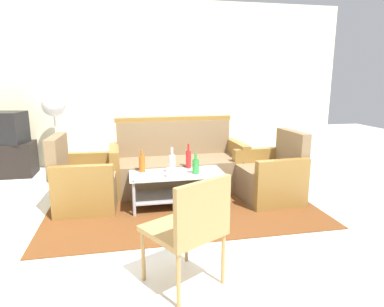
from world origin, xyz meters
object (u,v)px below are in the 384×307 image
at_px(bottle_green, 196,166).
at_px(bottle_orange, 142,163).
at_px(coffee_table, 176,183).
at_px(couch, 178,166).
at_px(wicker_chair, 191,224).
at_px(pedestal_fan, 54,110).
at_px(bottle_clear, 172,163).
at_px(bottle_red, 188,159).
at_px(cup, 170,173).
at_px(television, 3,128).
at_px(armchair_left, 84,184).
at_px(armchair_right, 271,177).
at_px(tv_stand, 7,159).

relative_size(bottle_green, bottle_orange, 0.90).
xyz_separation_m(coffee_table, bottle_green, (0.21, -0.10, 0.23)).
xyz_separation_m(couch, wicker_chair, (-0.26, -2.26, 0.18)).
xyz_separation_m(bottle_orange, pedestal_fan, (-1.26, 1.72, 0.50)).
height_order(bottle_clear, bottle_red, same).
relative_size(couch, bottle_clear, 6.00).
distance_m(coffee_table, cup, 0.28).
height_order(bottle_clear, cup, bottle_clear).
bearing_deg(television, couch, 167.49).
distance_m(armchair_left, cup, 1.03).
relative_size(armchair_right, cup, 8.50).
relative_size(bottle_orange, tv_stand, 0.33).
height_order(couch, coffee_table, couch).
distance_m(bottle_orange, cup, 0.40).
height_order(coffee_table, bottle_clear, bottle_clear).
xyz_separation_m(bottle_green, bottle_orange, (-0.61, 0.19, 0.01)).
bearing_deg(coffee_table, couch, 79.47).
bearing_deg(pedestal_fan, bottle_red, -42.15).
height_order(armchair_left, television, television).
xyz_separation_m(armchair_right, coffee_table, (-1.19, 0.03, -0.02)).
distance_m(armchair_right, bottle_orange, 1.60).
bearing_deg(television, coffee_table, 155.68).
bearing_deg(bottle_green, television, 144.37).
bearing_deg(television, cup, 151.82).
xyz_separation_m(cup, wicker_chair, (-0.05, -1.46, 0.03)).
relative_size(bottle_green, television, 0.35).
relative_size(bottle_red, tv_stand, 0.38).
bearing_deg(bottle_orange, armchair_left, 175.68).
relative_size(armchair_right, pedestal_fan, 0.67).
relative_size(coffee_table, bottle_orange, 4.12).
bearing_deg(cup, wicker_chair, -91.81).
bearing_deg(bottle_orange, cup, -43.40).
height_order(cup, wicker_chair, wicker_chair).
bearing_deg(armchair_right, bottle_green, 90.05).
relative_size(couch, television, 2.68).
bearing_deg(armchair_right, bottle_red, 75.40).
bearing_deg(cup, armchair_right, 6.57).
relative_size(couch, bottle_red, 5.99).
xyz_separation_m(armchair_left, television, (-1.32, 1.62, 0.47)).
height_order(armchair_left, bottle_clear, armchair_left).
height_order(couch, armchair_right, couch).
distance_m(pedestal_fan, wicker_chair, 3.81).
bearing_deg(wicker_chair, bottle_clear, 56.91).
bearing_deg(armchair_left, bottle_orange, 88.47).
bearing_deg(coffee_table, armchair_right, -1.26).
distance_m(coffee_table, pedestal_fan, 2.57).
relative_size(armchair_left, bottle_red, 2.80).
xyz_separation_m(armchair_left, pedestal_fan, (-0.58, 1.67, 0.73)).
height_order(pedestal_fan, wicker_chair, pedestal_fan).
bearing_deg(bottle_orange, couch, 45.68).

